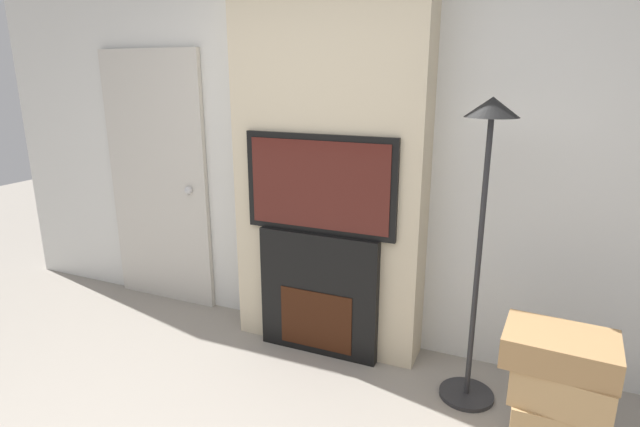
{
  "coord_description": "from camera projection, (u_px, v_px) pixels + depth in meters",
  "views": [
    {
      "loc": [
        1.21,
        -1.06,
        1.81
      ],
      "look_at": [
        0.0,
        1.72,
        0.96
      ],
      "focal_mm": 28.0,
      "sensor_mm": 36.0,
      "label": 1
    }
  ],
  "objects": [
    {
      "name": "television",
      "position": [
        320.0,
        184.0,
        3.1
      ],
      "size": [
        1.0,
        0.07,
        0.63
      ],
      "color": "black",
      "rests_on": "fireplace"
    },
    {
      "name": "floor_lamp",
      "position": [
        484.0,
        197.0,
        2.59
      ],
      "size": [
        0.31,
        0.31,
        1.7
      ],
      "color": "#262628",
      "rests_on": "ground_plane"
    },
    {
      "name": "entry_door",
      "position": [
        158.0,
        181.0,
        3.94
      ],
      "size": [
        0.92,
        0.09,
        2.0
      ],
      "color": "#BCB7AD",
      "rests_on": "ground_plane"
    },
    {
      "name": "box_stack",
      "position": [
        559.0,
        398.0,
        2.27
      ],
      "size": [
        0.51,
        0.37,
        0.7
      ],
      "color": "tan",
      "rests_on": "ground_plane"
    },
    {
      "name": "fireplace",
      "position": [
        320.0,
        293.0,
        3.3
      ],
      "size": [
        0.81,
        0.15,
        0.84
      ],
      "color": "black",
      "rests_on": "ground_plane"
    },
    {
      "name": "wall_back",
      "position": [
        339.0,
        146.0,
        3.32
      ],
      "size": [
        6.0,
        0.06,
        2.7
      ],
      "color": "silver",
      "rests_on": "ground_plane"
    },
    {
      "name": "chimney_breast",
      "position": [
        329.0,
        149.0,
        3.17
      ],
      "size": [
        1.26,
        0.28,
        2.7
      ],
      "color": "beige",
      "rests_on": "ground_plane"
    }
  ]
}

